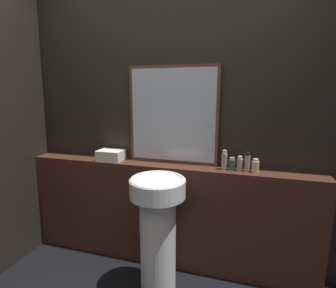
{
  "coord_description": "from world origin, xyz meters",
  "views": [
    {
      "loc": [
        0.66,
        -0.77,
        1.52
      ],
      "look_at": [
        0.06,
        1.2,
        1.12
      ],
      "focal_mm": 28.0,
      "sensor_mm": 36.0,
      "label": 1
    }
  ],
  "objects_px": {
    "mirror": "(173,115)",
    "lotion_bottle": "(240,164)",
    "pedestal_sink": "(158,227)",
    "conditioner_bottle": "(232,164)",
    "towel_stack": "(111,155)",
    "body_wash_bottle": "(247,163)",
    "shampoo_bottle": "(224,161)",
    "hand_soap_bottle": "(255,166)"
  },
  "relations": [
    {
      "from": "mirror",
      "to": "lotion_bottle",
      "type": "distance_m",
      "value": 0.68
    },
    {
      "from": "mirror",
      "to": "lotion_bottle",
      "type": "relative_size",
      "value": 7.01
    },
    {
      "from": "pedestal_sink",
      "to": "mirror",
      "type": "bearing_deg",
      "value": 91.73
    },
    {
      "from": "conditioner_bottle",
      "to": "towel_stack",
      "type": "bearing_deg",
      "value": 180.0
    },
    {
      "from": "body_wash_bottle",
      "to": "shampoo_bottle",
      "type": "bearing_deg",
      "value": 180.0
    },
    {
      "from": "lotion_bottle",
      "to": "hand_soap_bottle",
      "type": "xyz_separation_m",
      "value": [
        0.12,
        0.0,
        -0.01
      ]
    },
    {
      "from": "body_wash_bottle",
      "to": "pedestal_sink",
      "type": "bearing_deg",
      "value": -149.33
    },
    {
      "from": "mirror",
      "to": "shampoo_bottle",
      "type": "height_order",
      "value": "mirror"
    },
    {
      "from": "pedestal_sink",
      "to": "conditioner_bottle",
      "type": "distance_m",
      "value": 0.75
    },
    {
      "from": "pedestal_sink",
      "to": "conditioner_bottle",
      "type": "bearing_deg",
      "value": 36.2
    },
    {
      "from": "towel_stack",
      "to": "hand_soap_bottle",
      "type": "bearing_deg",
      "value": 0.0
    },
    {
      "from": "pedestal_sink",
      "to": "hand_soap_bottle",
      "type": "xyz_separation_m",
      "value": [
        0.68,
        0.37,
        0.43
      ]
    },
    {
      "from": "shampoo_bottle",
      "to": "lotion_bottle",
      "type": "xyz_separation_m",
      "value": [
        0.12,
        -0.0,
        -0.02
      ]
    },
    {
      "from": "body_wash_bottle",
      "to": "towel_stack",
      "type": "bearing_deg",
      "value": -180.0
    },
    {
      "from": "conditioner_bottle",
      "to": "hand_soap_bottle",
      "type": "distance_m",
      "value": 0.18
    },
    {
      "from": "pedestal_sink",
      "to": "lotion_bottle",
      "type": "bearing_deg",
      "value": 33.13
    },
    {
      "from": "lotion_bottle",
      "to": "mirror",
      "type": "bearing_deg",
      "value": 171.67
    },
    {
      "from": "shampoo_bottle",
      "to": "hand_soap_bottle",
      "type": "distance_m",
      "value": 0.24
    },
    {
      "from": "mirror",
      "to": "towel_stack",
      "type": "xyz_separation_m",
      "value": [
        -0.56,
        -0.08,
        -0.37
      ]
    },
    {
      "from": "lotion_bottle",
      "to": "hand_soap_bottle",
      "type": "relative_size",
      "value": 1.12
    },
    {
      "from": "hand_soap_bottle",
      "to": "pedestal_sink",
      "type": "bearing_deg",
      "value": -151.65
    },
    {
      "from": "conditioner_bottle",
      "to": "pedestal_sink",
      "type": "bearing_deg",
      "value": -143.8
    },
    {
      "from": "mirror",
      "to": "conditioner_bottle",
      "type": "bearing_deg",
      "value": -9.29
    },
    {
      "from": "conditioner_bottle",
      "to": "body_wash_bottle",
      "type": "xyz_separation_m",
      "value": [
        0.12,
        0.0,
        0.02
      ]
    },
    {
      "from": "pedestal_sink",
      "to": "lotion_bottle",
      "type": "xyz_separation_m",
      "value": [
        0.56,
        0.37,
        0.44
      ]
    },
    {
      "from": "lotion_bottle",
      "to": "hand_soap_bottle",
      "type": "distance_m",
      "value": 0.12
    },
    {
      "from": "shampoo_bottle",
      "to": "conditioner_bottle",
      "type": "height_order",
      "value": "shampoo_bottle"
    },
    {
      "from": "lotion_bottle",
      "to": "hand_soap_bottle",
      "type": "bearing_deg",
      "value": 0.0
    },
    {
      "from": "mirror",
      "to": "hand_soap_bottle",
      "type": "height_order",
      "value": "mirror"
    },
    {
      "from": "shampoo_bottle",
      "to": "hand_soap_bottle",
      "type": "relative_size",
      "value": 1.51
    },
    {
      "from": "pedestal_sink",
      "to": "towel_stack",
      "type": "distance_m",
      "value": 0.81
    },
    {
      "from": "towel_stack",
      "to": "shampoo_bottle",
      "type": "relative_size",
      "value": 1.43
    },
    {
      "from": "shampoo_bottle",
      "to": "hand_soap_bottle",
      "type": "bearing_deg",
      "value": -0.0
    },
    {
      "from": "conditioner_bottle",
      "to": "lotion_bottle",
      "type": "bearing_deg",
      "value": 0.0
    },
    {
      "from": "shampoo_bottle",
      "to": "body_wash_bottle",
      "type": "height_order",
      "value": "shampoo_bottle"
    },
    {
      "from": "conditioner_bottle",
      "to": "body_wash_bottle",
      "type": "height_order",
      "value": "body_wash_bottle"
    },
    {
      "from": "pedestal_sink",
      "to": "lotion_bottle",
      "type": "relative_size",
      "value": 7.71
    },
    {
      "from": "body_wash_bottle",
      "to": "lotion_bottle",
      "type": "bearing_deg",
      "value": -180.0
    },
    {
      "from": "conditioner_bottle",
      "to": "lotion_bottle",
      "type": "distance_m",
      "value": 0.06
    },
    {
      "from": "pedestal_sink",
      "to": "body_wash_bottle",
      "type": "bearing_deg",
      "value": 30.67
    },
    {
      "from": "pedestal_sink",
      "to": "hand_soap_bottle",
      "type": "distance_m",
      "value": 0.88
    },
    {
      "from": "hand_soap_bottle",
      "to": "lotion_bottle",
      "type": "bearing_deg",
      "value": 180.0
    }
  ]
}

